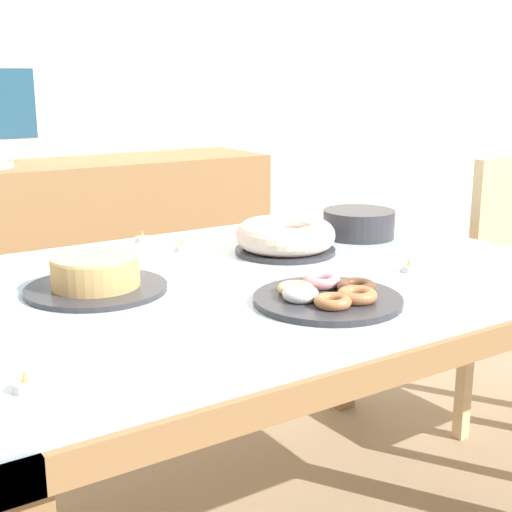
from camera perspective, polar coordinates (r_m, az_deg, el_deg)
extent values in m
cube|color=silver|center=(3.25, -17.70, 15.54)|extent=(8.00, 0.10, 2.60)
cube|color=silver|center=(1.73, -0.27, -1.86)|extent=(1.47, 1.01, 0.04)
cube|color=olive|center=(1.39, 10.72, -8.35)|extent=(1.50, 0.08, 0.06)
cube|color=olive|center=(2.15, -7.26, -0.09)|extent=(1.50, 0.08, 0.06)
cube|color=olive|center=(2.20, 15.48, -0.18)|extent=(0.08, 1.04, 0.06)
cube|color=olive|center=(2.59, 7.05, -5.16)|extent=(0.07, 0.07, 0.67)
cube|color=#D1B284|center=(2.49, 16.35, -9.15)|extent=(0.04, 0.04, 0.45)
cube|color=olive|center=(3.06, -14.93, -0.71)|extent=(1.75, 0.44, 0.85)
cylinder|color=#333338|center=(1.61, -12.65, -2.55)|extent=(0.31, 0.31, 0.01)
cylinder|color=tan|center=(1.60, -12.72, -1.26)|extent=(0.19, 0.19, 0.06)
cylinder|color=#F4CA7D|center=(1.59, -12.79, -0.06)|extent=(0.19, 0.19, 0.01)
cylinder|color=#333338|center=(1.91, 2.35, 0.45)|extent=(0.27, 0.27, 0.01)
torus|color=beige|center=(1.90, 2.36, 1.71)|extent=(0.27, 0.27, 0.07)
cylinder|color=#333338|center=(1.50, 5.78, -3.48)|extent=(0.31, 0.31, 0.01)
torus|color=brown|center=(1.53, 8.05, -2.45)|extent=(0.08, 0.08, 0.02)
torus|color=pink|center=(1.56, 5.26, -1.99)|extent=(0.08, 0.08, 0.02)
torus|color=#EAD184|center=(1.51, 3.17, -2.61)|extent=(0.08, 0.08, 0.02)
torus|color=white|center=(1.47, 3.58, -3.04)|extent=(0.08, 0.08, 0.03)
torus|color=#B27042|center=(1.43, 6.16, -3.63)|extent=(0.08, 0.08, 0.02)
torus|color=#B27042|center=(1.47, 8.08, -3.13)|extent=(0.08, 0.08, 0.02)
cylinder|color=#333338|center=(2.12, 8.19, 1.66)|extent=(0.21, 0.21, 0.01)
cylinder|color=#333338|center=(2.12, 8.20, 1.92)|extent=(0.21, 0.21, 0.01)
cylinder|color=#333338|center=(2.12, 8.21, 2.19)|extent=(0.21, 0.21, 0.01)
cylinder|color=#333338|center=(2.12, 8.22, 2.45)|extent=(0.21, 0.21, 0.01)
cylinder|color=#333338|center=(2.12, 8.22, 2.72)|extent=(0.21, 0.21, 0.01)
cylinder|color=#333338|center=(2.11, 8.23, 2.98)|extent=(0.21, 0.21, 0.01)
cylinder|color=#333338|center=(2.11, 8.24, 3.25)|extent=(0.21, 0.21, 0.01)
cylinder|color=#333338|center=(2.11, 8.25, 3.52)|extent=(0.21, 0.21, 0.01)
cylinder|color=silver|center=(1.14, -17.96, -9.91)|extent=(0.04, 0.04, 0.02)
cylinder|color=white|center=(1.14, -17.98, -9.63)|extent=(0.03, 0.03, 0.00)
cone|color=#F9B74C|center=(1.14, -18.03, -9.03)|extent=(0.01, 0.01, 0.02)
cylinder|color=silver|center=(1.77, 12.12, -0.99)|extent=(0.04, 0.04, 0.02)
cylinder|color=white|center=(1.76, 12.13, -0.80)|extent=(0.03, 0.03, 0.00)
cone|color=#F9B74C|center=(1.76, 12.16, -0.39)|extent=(0.01, 0.01, 0.02)
cylinder|color=silver|center=(2.06, -9.07, 1.31)|extent=(0.04, 0.04, 0.02)
cylinder|color=white|center=(2.06, -9.07, 1.47)|extent=(0.03, 0.03, 0.00)
cone|color=#F9B74C|center=(2.05, -9.09, 1.82)|extent=(0.01, 0.01, 0.02)
cylinder|color=silver|center=(2.17, 0.60, 2.15)|extent=(0.04, 0.04, 0.02)
cylinder|color=white|center=(2.17, 0.60, 2.31)|extent=(0.03, 0.03, 0.00)
cone|color=#F9B74C|center=(2.17, 0.60, 2.65)|extent=(0.01, 0.01, 0.02)
cylinder|color=silver|center=(1.94, -5.96, 0.64)|extent=(0.04, 0.04, 0.02)
cylinder|color=white|center=(1.94, -5.96, 0.81)|extent=(0.03, 0.03, 0.00)
cone|color=#F9B74C|center=(1.94, -5.97, 1.18)|extent=(0.01, 0.01, 0.02)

